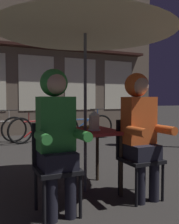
{
  "coord_description": "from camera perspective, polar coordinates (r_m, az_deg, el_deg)",
  "views": [
    {
      "loc": [
        -1.16,
        -2.73,
        1.11
      ],
      "look_at": [
        0.0,
        -0.12,
        0.96
      ],
      "focal_mm": 40.27,
      "sensor_mm": 36.0,
      "label": 1
    }
  ],
  "objects": [
    {
      "name": "ground_plane",
      "position": [
        3.16,
        -0.95,
        -17.52
      ],
      "size": [
        60.0,
        60.0,
        0.0
      ],
      "primitive_type": "plane",
      "color": "#2D2B28"
    },
    {
      "name": "cafe_table",
      "position": [
        3.0,
        -0.96,
        -6.02
      ],
      "size": [
        0.72,
        0.72,
        0.74
      ],
      "color": "maroon",
      "rests_on": "ground_plane"
    },
    {
      "name": "patio_umbrella",
      "position": [
        3.11,
        -0.99,
        20.77
      ],
      "size": [
        2.1,
        2.1,
        2.31
      ],
      "color": "#4C4C51",
      "rests_on": "ground_plane"
    },
    {
      "name": "lantern",
      "position": [
        2.92,
        1.06,
        -1.86
      ],
      "size": [
        0.11,
        0.11,
        0.23
      ],
      "color": "white",
      "rests_on": "cafe_table"
    },
    {
      "name": "chair_left",
      "position": [
        2.53,
        -7.83,
        -11.19
      ],
      "size": [
        0.4,
        0.4,
        0.87
      ],
      "color": "black",
      "rests_on": "ground_plane"
    },
    {
      "name": "chair_right",
      "position": [
        2.94,
        10.7,
        -9.22
      ],
      "size": [
        0.4,
        0.4,
        0.87
      ],
      "color": "black",
      "rests_on": "ground_plane"
    },
    {
      "name": "person_left_hooded",
      "position": [
        2.41,
        -7.51,
        -3.26
      ],
      "size": [
        0.45,
        0.56,
        1.4
      ],
      "color": "black",
      "rests_on": "ground_plane"
    },
    {
      "name": "person_right_hooded",
      "position": [
        2.84,
        11.43,
        -2.36
      ],
      "size": [
        0.45,
        0.56,
        1.4
      ],
      "color": "black",
      "rests_on": "ground_plane"
    },
    {
      "name": "shopfront_building",
      "position": [
        8.41,
        -17.56,
        16.45
      ],
      "size": [
        10.0,
        0.93,
        6.2
      ],
      "color": "#6B5B4C",
      "rests_on": "ground_plane"
    },
    {
      "name": "bicycle_third",
      "position": [
        6.58,
        -11.28,
        -3.73
      ],
      "size": [
        1.65,
        0.4,
        0.84
      ],
      "color": "black",
      "rests_on": "ground_plane"
    },
    {
      "name": "bicycle_fourth",
      "position": [
        6.98,
        -1.13,
        -3.28
      ],
      "size": [
        1.68,
        0.15,
        0.84
      ],
      "color": "black",
      "rests_on": "ground_plane"
    },
    {
      "name": "book",
      "position": [
        3.21,
        -0.01,
        -3.38
      ],
      "size": [
        0.23,
        0.19,
        0.02
      ],
      "primitive_type": "cube",
      "rotation": [
        0.0,
        0.0,
        0.29
      ],
      "color": "olive",
      "rests_on": "cafe_table"
    }
  ]
}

